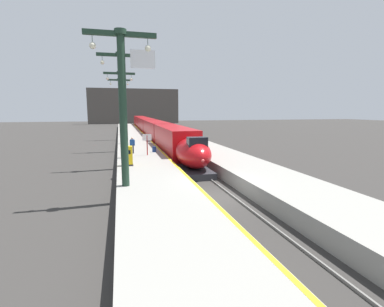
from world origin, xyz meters
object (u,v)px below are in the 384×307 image
at_px(highspeed_train_main, 151,128).
at_px(station_column_far, 120,101).
at_px(ticket_machine_yellow, 128,157).
at_px(passenger_near_edge, 132,144).
at_px(departure_info_board, 147,140).
at_px(station_column_near, 124,93).
at_px(station_column_mid, 121,96).
at_px(rolling_suitcase, 154,149).
at_px(station_column_distant, 120,102).

height_order(highspeed_train_main, station_column_far, station_column_far).
bearing_deg(ticket_machine_yellow, passenger_near_edge, 84.48).
relative_size(passenger_near_edge, departure_info_board, 0.80).
bearing_deg(ticket_machine_yellow, departure_info_board, 68.21).
bearing_deg(ticket_machine_yellow, station_column_near, -92.64).
bearing_deg(station_column_mid, rolling_suitcase, 42.70).
relative_size(station_column_near, station_column_far, 0.95).
relative_size(station_column_distant, passenger_near_edge, 5.97).
relative_size(station_column_mid, ticket_machine_yellow, 6.01).
distance_m(highspeed_train_main, station_column_distant, 8.33).
relative_size(station_column_mid, passenger_near_edge, 5.69).
height_order(station_column_distant, rolling_suitcase, station_column_distant).
xyz_separation_m(station_column_mid, passenger_near_edge, (0.99, 2.68, -4.77)).
xyz_separation_m(station_column_mid, departure_info_board, (2.38, 1.12, -4.25)).
relative_size(highspeed_train_main, station_column_mid, 7.78).
distance_m(passenger_near_edge, departure_info_board, 2.15).
xyz_separation_m(rolling_suitcase, ticket_machine_yellow, (-2.95, -7.00, 0.44)).
bearing_deg(rolling_suitcase, ticket_machine_yellow, -112.84).
height_order(rolling_suitcase, departure_info_board, departure_info_board).
bearing_deg(passenger_near_edge, station_column_distant, 92.33).
xyz_separation_m(station_column_near, passenger_near_edge, (0.93, 12.97, -4.49)).
xyz_separation_m(station_column_far, rolling_suitcase, (3.30, -8.68, -5.35)).
bearing_deg(rolling_suitcase, departure_info_board, -115.54).
height_order(highspeed_train_main, passenger_near_edge, highspeed_train_main).
xyz_separation_m(station_column_far, departure_info_board, (2.38, -10.60, -4.15)).
bearing_deg(station_column_near, station_column_mid, 90.32).
relative_size(rolling_suitcase, departure_info_board, 0.46).
xyz_separation_m(station_column_mid, station_column_distant, (-0.00, 27.06, 0.25)).
distance_m(station_column_far, rolling_suitcase, 10.71).
height_order(station_column_near, departure_info_board, station_column_near).
bearing_deg(passenger_near_edge, station_column_mid, -110.31).
relative_size(passenger_near_edge, rolling_suitcase, 1.72).
distance_m(station_column_mid, station_column_far, 11.72).
distance_m(passenger_near_edge, rolling_suitcase, 2.43).
height_order(station_column_mid, ticket_machine_yellow, station_column_mid).
bearing_deg(station_column_mid, station_column_distant, 90.00).
bearing_deg(passenger_near_edge, station_column_near, -94.12).
relative_size(station_column_far, passenger_near_edge, 5.58).
bearing_deg(highspeed_train_main, station_column_mid, -101.12).
bearing_deg(station_column_far, passenger_near_edge, -83.75).
relative_size(highspeed_train_main, passenger_near_edge, 44.32).
bearing_deg(station_column_distant, station_column_near, -89.91).
height_order(station_column_mid, rolling_suitcase, station_column_mid).
relative_size(station_column_near, station_column_distant, 0.88).
bearing_deg(station_column_near, highspeed_train_main, 81.75).
distance_m(station_column_distant, departure_info_board, 26.44).
relative_size(station_column_distant, ticket_machine_yellow, 6.31).
xyz_separation_m(station_column_distant, departure_info_board, (2.38, -25.94, -4.50)).
bearing_deg(station_column_distant, station_column_far, -90.00).
bearing_deg(rolling_suitcase, passenger_near_edge, -170.97).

